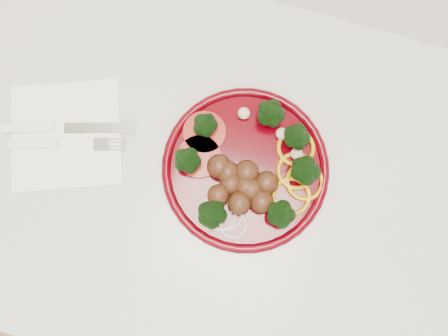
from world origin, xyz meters
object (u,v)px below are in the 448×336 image
(plate, at_px, (246,169))
(napkin, at_px, (66,135))
(knife, at_px, (51,128))
(fork, at_px, (48,145))

(plate, xyz_separation_m, napkin, (-0.28, -0.03, -0.02))
(plate, height_order, knife, plate)
(fork, bearing_deg, plate, -8.04)
(napkin, relative_size, knife, 0.85)
(knife, relative_size, fork, 1.13)
(napkin, distance_m, fork, 0.03)
(plate, relative_size, knife, 1.29)
(plate, relative_size, napkin, 1.51)
(napkin, height_order, fork, fork)
(knife, distance_m, fork, 0.03)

